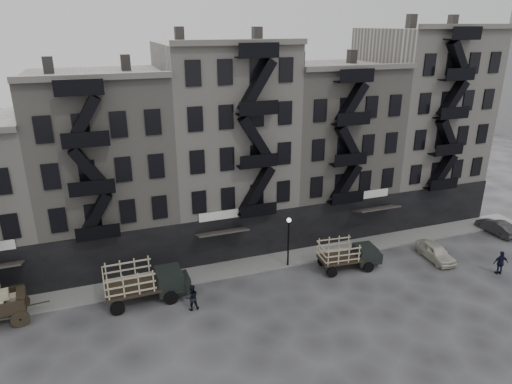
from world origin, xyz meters
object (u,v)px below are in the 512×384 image
object	(u,v)px
car_east	(436,252)
policeman	(501,263)
pedestrian_mid	(192,297)
car_far	(497,227)
stake_truck_east	(348,252)
stake_truck_west	(144,280)

from	to	relation	value
car_east	policeman	xyz separation A→B (m)	(3.09, -3.62, 0.30)
pedestrian_mid	car_far	bearing A→B (deg)	-174.64
stake_truck_east	pedestrian_mid	bearing A→B (deg)	-169.19
stake_truck_west	car_far	xyz separation A→B (m)	(32.14, 0.02, -1.01)
stake_truck_east	car_far	xyz separation A→B (m)	(16.42, 0.97, -0.79)
car_far	policeman	world-z (taller)	policeman
car_east	car_far	world-z (taller)	car_east
stake_truck_west	stake_truck_east	world-z (taller)	stake_truck_west
car_east	policeman	size ratio (longest dim) A/B	2.02
pedestrian_mid	policeman	xyz separation A→B (m)	(23.60, -3.53, 0.04)
stake_truck_east	car_east	distance (m)	7.77
car_east	pedestrian_mid	distance (m)	20.51
stake_truck_west	policeman	distance (m)	27.07
stake_truck_west	car_far	world-z (taller)	stake_truck_west
policeman	pedestrian_mid	bearing A→B (deg)	7.70
car_far	stake_truck_west	bearing A→B (deg)	-3.07
pedestrian_mid	policeman	distance (m)	23.86
pedestrian_mid	car_east	bearing A→B (deg)	-178.71
stake_truck_west	car_far	size ratio (longest dim) A/B	1.50
stake_truck_west	stake_truck_east	bearing A→B (deg)	-4.23
car_east	policeman	distance (m)	4.77
stake_truck_west	pedestrian_mid	world-z (taller)	stake_truck_west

